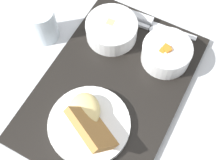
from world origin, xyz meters
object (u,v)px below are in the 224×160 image
at_px(bowl_soup, 112,29).
at_px(plate_main, 88,121).
at_px(spoon, 148,28).
at_px(bowl_salad, 167,52).
at_px(glass_water, 43,25).
at_px(knife, 143,19).

distance_m(bowl_soup, plate_main, 0.24).
bearing_deg(bowl_soup, spoon, 129.19).
bearing_deg(bowl_salad, spoon, -131.39).
bearing_deg(plate_main, glass_water, -127.64).
height_order(bowl_salad, spoon, bowl_salad).
distance_m(bowl_soup, glass_water, 0.16).
xyz_separation_m(bowl_salad, knife, (-0.08, -0.09, -0.02)).
bearing_deg(plate_main, knife, -178.25).
distance_m(plate_main, glass_water, 0.27).
xyz_separation_m(bowl_salad, bowl_soup, (-0.00, -0.14, -0.00)).
distance_m(bowl_salad, bowl_soup, 0.14).
distance_m(knife, glass_water, 0.25).
distance_m(spoon, glass_water, 0.26).
distance_m(bowl_salad, knife, 0.12).
height_order(plate_main, knife, plate_main).
height_order(bowl_soup, knife, bowl_soup).
bearing_deg(glass_water, bowl_salad, 101.90).
height_order(bowl_salad, plate_main, plate_main).
bearing_deg(plate_main, bowl_salad, 159.86).
distance_m(bowl_salad, plate_main, 0.24).
relative_size(bowl_salad, spoon, 0.80).
relative_size(bowl_salad, glass_water, 1.27).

